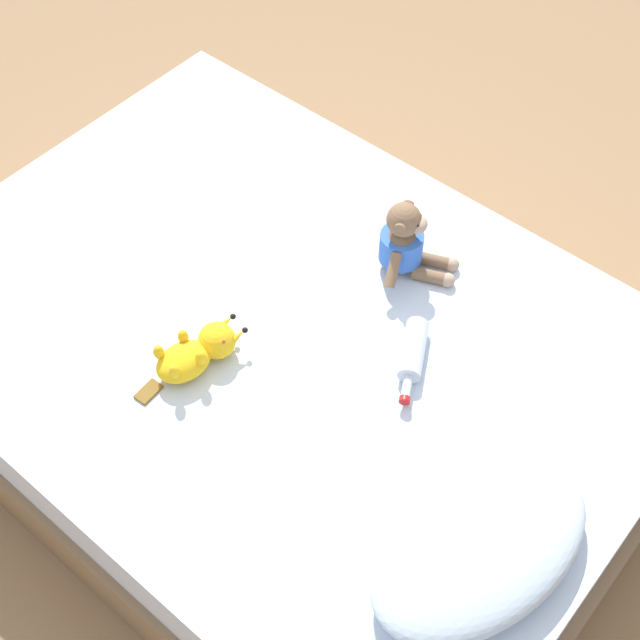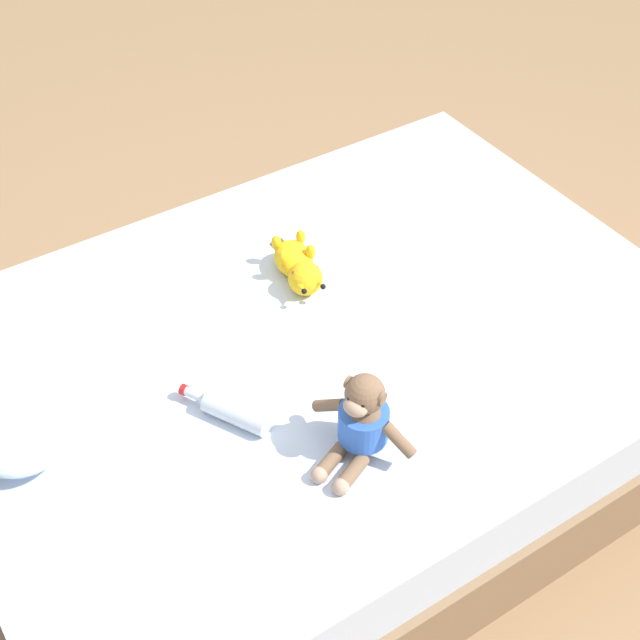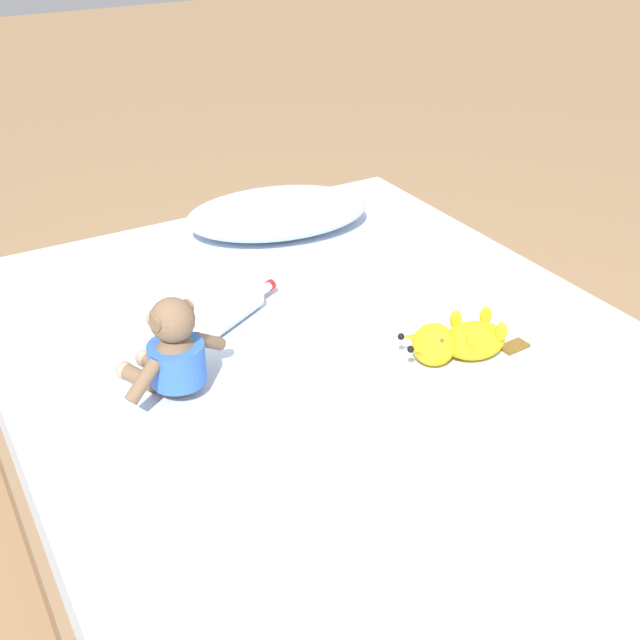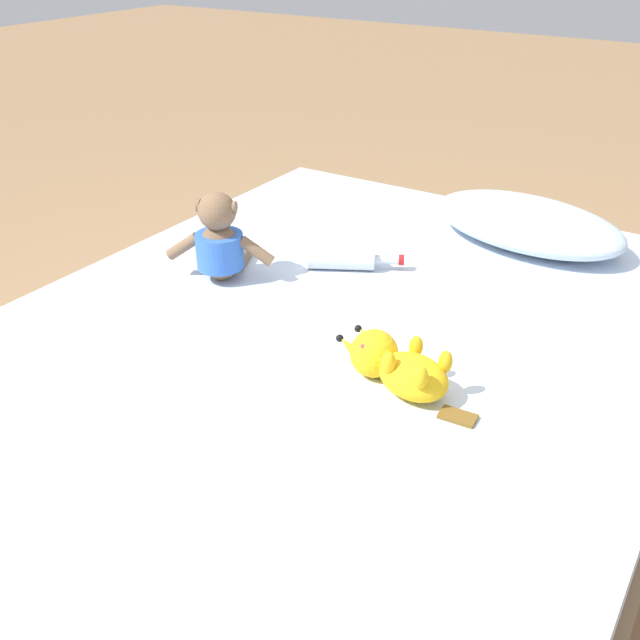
# 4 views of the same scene
# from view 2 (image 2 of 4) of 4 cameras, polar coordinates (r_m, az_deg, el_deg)

# --- Properties ---
(ground_plane) EXTENTS (16.00, 16.00, 0.00)m
(ground_plane) POSITION_cam_2_polar(r_m,az_deg,el_deg) (2.80, 0.00, -7.52)
(ground_plane) COLOR #93704C
(bed) EXTENTS (1.51, 2.10, 0.46)m
(bed) POSITION_cam_2_polar(r_m,az_deg,el_deg) (2.63, 0.00, -4.45)
(bed) COLOR #846647
(bed) RESTS_ON ground_plane
(pillow) EXTENTS (0.63, 0.45, 0.11)m
(pillow) POSITION_cam_2_polar(r_m,az_deg,el_deg) (2.37, -19.01, -4.15)
(pillow) COLOR silver
(pillow) RESTS_ON bed
(plush_monkey) EXTENTS (0.27, 0.25, 0.24)m
(plush_monkey) POSITION_cam_2_polar(r_m,az_deg,el_deg) (2.12, 2.64, -6.51)
(plush_monkey) COLOR brown
(plush_monkey) RESTS_ON bed
(plush_yellow_creature) EXTENTS (0.33, 0.15, 0.10)m
(plush_yellow_creature) POSITION_cam_2_polar(r_m,az_deg,el_deg) (2.59, -1.38, 3.44)
(plush_yellow_creature) COLOR yellow
(plush_yellow_creature) RESTS_ON bed
(glass_bottle) EXTENTS (0.24, 0.16, 0.06)m
(glass_bottle) POSITION_cam_2_polar(r_m,az_deg,el_deg) (2.24, -5.51, -5.82)
(glass_bottle) COLOR silver
(glass_bottle) RESTS_ON bed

